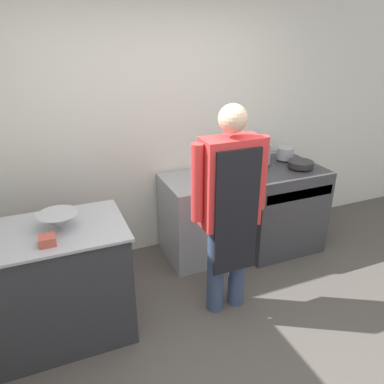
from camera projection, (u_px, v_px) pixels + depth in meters
The scene contains 11 objects.
ground_plane at pixel (241, 369), 2.64m from camera, with size 14.00×14.00×0.00m, color #4C4742.
wall_back at pixel (154, 124), 3.66m from camera, with size 8.00×0.05×2.70m.
prep_counter at pixel (60, 284), 2.79m from camera, with size 1.02×0.69×0.92m.
stove at pixel (275, 206), 4.04m from camera, with size 0.83×0.78×0.92m.
fridge_unit at pixel (195, 219), 3.81m from camera, with size 0.58×0.65×0.85m.
person_cook at pixel (230, 202), 2.86m from camera, with size 0.63×0.24×1.73m.
mixing_bowl at pixel (59, 221), 2.60m from camera, with size 0.28×0.28×0.12m.
plastic_tub at pixel (47, 240), 2.41m from camera, with size 0.11×0.11×0.06m.
stock_pot at pixel (257, 152), 3.86m from camera, with size 0.28×0.28×0.23m.
saute_pan at pixel (301, 164), 3.79m from camera, with size 0.26×0.26×0.06m.
sauce_pot at pixel (285, 153), 4.01m from camera, with size 0.18×0.18×0.13m.
Camera 1 is at (-1.06, -1.64, 2.20)m, focal length 35.00 mm.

